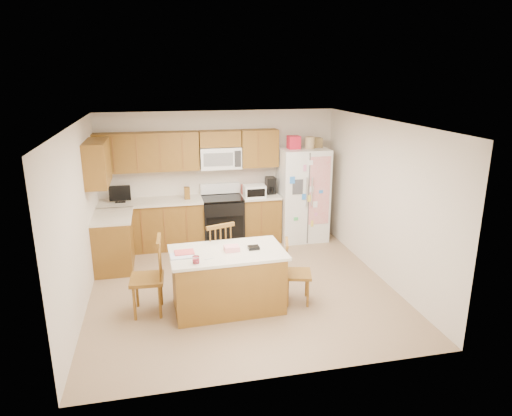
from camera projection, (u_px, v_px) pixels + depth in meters
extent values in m
plane|color=#906749|center=(241.00, 286.00, 7.06)|extent=(4.50, 4.50, 0.00)
cube|color=beige|center=(219.00, 176.00, 8.81)|extent=(4.50, 0.10, 2.50)
cube|color=beige|center=(281.00, 271.00, 4.59)|extent=(4.50, 0.10, 2.50)
cube|color=beige|center=(79.00, 219.00, 6.24)|extent=(0.10, 4.50, 2.50)
cube|color=beige|center=(381.00, 200.00, 7.16)|extent=(0.10, 4.50, 2.50)
cube|color=white|center=(240.00, 123.00, 6.35)|extent=(4.50, 4.50, 0.04)
cube|color=#946223|center=(152.00, 226.00, 8.49)|extent=(1.87, 0.60, 0.88)
cube|color=#946223|center=(260.00, 218.00, 8.91)|extent=(0.72, 0.60, 0.88)
cube|color=#946223|center=(114.00, 243.00, 7.63)|extent=(0.60, 0.95, 0.88)
cube|color=beige|center=(151.00, 202.00, 8.35)|extent=(1.87, 0.64, 0.04)
cube|color=beige|center=(260.00, 196.00, 8.77)|extent=(0.72, 0.64, 0.04)
cube|color=beige|center=(112.00, 216.00, 7.50)|extent=(0.64, 0.95, 0.04)
cube|color=#946223|center=(147.00, 152.00, 8.23)|extent=(1.85, 0.33, 0.70)
cube|color=#946223|center=(259.00, 148.00, 8.65)|extent=(0.70, 0.33, 0.70)
cube|color=#946223|center=(220.00, 138.00, 8.44)|extent=(0.76, 0.33, 0.29)
cube|color=#946223|center=(97.00, 163.00, 7.22)|extent=(0.33, 0.95, 0.70)
cube|color=brown|center=(113.00, 155.00, 7.95)|extent=(0.02, 0.01, 0.66)
cube|color=brown|center=(119.00, 233.00, 8.08)|extent=(0.02, 0.01, 0.84)
cube|color=brown|center=(137.00, 154.00, 8.03)|extent=(0.02, 0.01, 0.66)
cube|color=brown|center=(142.00, 232.00, 8.16)|extent=(0.02, 0.01, 0.84)
cube|color=brown|center=(160.00, 153.00, 8.11)|extent=(0.02, 0.01, 0.66)
cube|color=brown|center=(165.00, 230.00, 8.25)|extent=(0.02, 0.01, 0.84)
cube|color=brown|center=(183.00, 152.00, 8.19)|extent=(0.01, 0.01, 0.66)
cube|color=brown|center=(187.00, 228.00, 8.33)|extent=(0.01, 0.01, 0.84)
cube|color=brown|center=(258.00, 150.00, 8.48)|extent=(0.01, 0.01, 0.66)
cube|color=brown|center=(261.00, 223.00, 8.62)|extent=(0.01, 0.01, 0.84)
cube|color=white|center=(220.00, 158.00, 8.52)|extent=(0.76, 0.38, 0.40)
cube|color=slate|center=(218.00, 160.00, 8.32)|extent=(0.54, 0.01, 0.24)
cube|color=#262626|center=(238.00, 159.00, 8.40)|extent=(0.12, 0.01, 0.30)
cube|color=#946223|center=(187.00, 193.00, 8.46)|extent=(0.10, 0.14, 0.22)
cube|color=black|center=(121.00, 202.00, 8.26)|extent=(0.18, 0.12, 0.02)
cube|color=black|center=(120.00, 193.00, 8.21)|extent=(0.38, 0.03, 0.28)
cube|color=#C13E31|center=(251.00, 190.00, 8.79)|extent=(0.35, 0.22, 0.18)
cube|color=white|center=(255.00, 191.00, 8.57)|extent=(0.40, 0.28, 0.23)
cube|color=black|center=(256.00, 193.00, 8.44)|extent=(0.34, 0.01, 0.15)
cube|color=black|center=(270.00, 185.00, 8.82)|extent=(0.18, 0.22, 0.32)
cylinder|color=black|center=(271.00, 190.00, 8.77)|extent=(0.12, 0.12, 0.12)
cube|color=black|center=(223.00, 221.00, 8.74)|extent=(0.76, 0.64, 0.88)
cube|color=black|center=(225.00, 228.00, 8.44)|extent=(0.68, 0.01, 0.42)
cube|color=black|center=(222.00, 198.00, 8.61)|extent=(0.76, 0.64, 0.03)
cube|color=white|center=(220.00, 188.00, 8.81)|extent=(0.76, 0.10, 0.20)
cube|color=white|center=(302.00, 194.00, 8.88)|extent=(0.90, 0.75, 1.80)
cube|color=#4C4C4C|center=(309.00, 199.00, 8.52)|extent=(0.02, 0.01, 1.75)
cube|color=silver|center=(307.00, 192.00, 8.45)|extent=(0.02, 0.03, 0.55)
cube|color=silver|center=(312.00, 192.00, 8.47)|extent=(0.02, 0.03, 0.55)
cube|color=#3F3F44|center=(298.00, 187.00, 8.41)|extent=(0.20, 0.01, 0.28)
cube|color=#D84C59|center=(319.00, 191.00, 8.52)|extent=(0.42, 0.01, 1.30)
cube|color=red|center=(294.00, 142.00, 8.55)|extent=(0.22, 0.22, 0.24)
cylinder|color=tan|center=(310.00, 143.00, 8.57)|extent=(0.18, 0.18, 0.22)
cube|color=olive|center=(316.00, 142.00, 8.73)|extent=(0.18, 0.20, 0.18)
cube|color=#946223|center=(228.00, 281.00, 6.31)|extent=(1.50, 0.87, 0.81)
cube|color=beige|center=(227.00, 252.00, 6.19)|extent=(1.58, 0.96, 0.04)
cylinder|color=red|center=(196.00, 261.00, 5.79)|extent=(0.08, 0.08, 0.06)
cylinder|color=white|center=(196.00, 260.00, 5.78)|extent=(0.09, 0.09, 0.09)
cube|color=#FFA6A9|center=(232.00, 248.00, 6.19)|extent=(0.20, 0.16, 0.07)
cube|color=black|center=(254.00, 248.00, 6.25)|extent=(0.15, 0.12, 0.04)
cube|color=white|center=(182.00, 256.00, 6.01)|extent=(0.31, 0.25, 0.01)
cube|color=#D84C4C|center=(184.00, 252.00, 6.09)|extent=(0.27, 0.21, 0.01)
cylinder|color=white|center=(209.00, 259.00, 5.91)|extent=(0.14, 0.06, 0.01)
cube|color=#946223|center=(147.00, 279.00, 6.15)|extent=(0.47, 0.49, 0.05)
cylinder|color=#946223|center=(137.00, 291.00, 6.38)|extent=(0.04, 0.04, 0.48)
cylinder|color=#946223|center=(134.00, 304.00, 6.02)|extent=(0.04, 0.04, 0.48)
cylinder|color=#946223|center=(161.00, 289.00, 6.43)|extent=(0.04, 0.04, 0.48)
cylinder|color=#946223|center=(160.00, 302.00, 6.07)|extent=(0.04, 0.04, 0.48)
cylinder|color=#946223|center=(160.00, 254.00, 6.26)|extent=(0.02, 0.02, 0.53)
cylinder|color=#946223|center=(160.00, 256.00, 6.18)|extent=(0.02, 0.02, 0.53)
cylinder|color=#946223|center=(160.00, 259.00, 6.10)|extent=(0.02, 0.02, 0.53)
cylinder|color=#946223|center=(160.00, 261.00, 6.02)|extent=(0.02, 0.02, 0.53)
cylinder|color=#946223|center=(159.00, 263.00, 5.94)|extent=(0.02, 0.02, 0.53)
cube|color=#946223|center=(159.00, 240.00, 6.02)|extent=(0.07, 0.44, 0.06)
cube|color=#946223|center=(216.00, 257.00, 6.88)|extent=(0.58, 0.56, 0.05)
cylinder|color=#946223|center=(222.00, 267.00, 7.18)|extent=(0.04, 0.04, 0.48)
cylinder|color=#946223|center=(200.00, 272.00, 7.00)|extent=(0.04, 0.04, 0.48)
cylinder|color=#946223|center=(232.00, 274.00, 6.91)|extent=(0.04, 0.04, 0.48)
cylinder|color=#946223|center=(209.00, 280.00, 6.72)|extent=(0.04, 0.04, 0.48)
cylinder|color=#946223|center=(231.00, 241.00, 6.72)|extent=(0.02, 0.02, 0.53)
cylinder|color=#946223|center=(226.00, 242.00, 6.68)|extent=(0.02, 0.02, 0.53)
cylinder|color=#946223|center=(221.00, 243.00, 6.64)|extent=(0.02, 0.02, 0.53)
cylinder|color=#946223|center=(216.00, 244.00, 6.60)|extent=(0.02, 0.02, 0.53)
cylinder|color=#946223|center=(210.00, 245.00, 6.56)|extent=(0.02, 0.02, 0.53)
cube|color=#946223|center=(220.00, 226.00, 6.57)|extent=(0.43, 0.18, 0.06)
cube|color=#946223|center=(298.00, 274.00, 6.47)|extent=(0.47, 0.48, 0.04)
cylinder|color=#946223|center=(308.00, 294.00, 6.38)|extent=(0.03, 0.03, 0.41)
cylinder|color=#946223|center=(306.00, 283.00, 6.69)|extent=(0.03, 0.03, 0.41)
cylinder|color=#946223|center=(288.00, 293.00, 6.39)|extent=(0.03, 0.03, 0.41)
cylinder|color=#946223|center=(287.00, 283.00, 6.70)|extent=(0.03, 0.03, 0.41)
cylinder|color=#946223|center=(287.00, 262.00, 6.27)|extent=(0.02, 0.02, 0.45)
cylinder|color=#946223|center=(287.00, 260.00, 6.34)|extent=(0.02, 0.02, 0.45)
cylinder|color=#946223|center=(287.00, 258.00, 6.41)|extent=(0.02, 0.02, 0.45)
cylinder|color=#946223|center=(286.00, 256.00, 6.48)|extent=(0.02, 0.02, 0.45)
cylinder|color=#946223|center=(286.00, 254.00, 6.55)|extent=(0.02, 0.02, 0.45)
cube|color=#946223|center=(287.00, 243.00, 6.35)|extent=(0.13, 0.38, 0.05)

